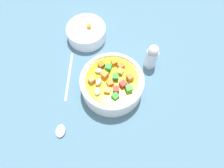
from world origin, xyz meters
The scene contains 5 objects.
ground_plane centered at (0.00, 0.00, -1.00)cm, with size 140.00×140.00×2.00cm, color #42667A.
soup_bowl_main centered at (-0.01, 0.00, 3.17)cm, with size 15.94×15.94×7.10cm.
spoon centered at (-13.02, -0.87, 0.43)cm, with size 9.50×23.30×1.03cm.
side_bowl_small centered at (-1.94, 18.99, 2.18)cm, with size 11.56×11.56×4.59cm.
pepper_shaker centered at (12.42, 4.17, 4.05)cm, with size 3.26×3.26×8.18cm.
Camera 1 is at (-7.04, -22.33, 49.90)cm, focal length 33.15 mm.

